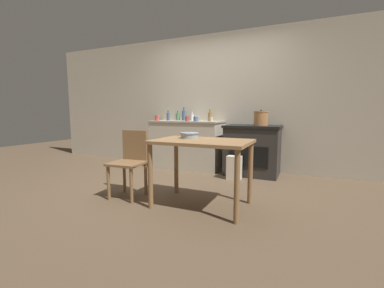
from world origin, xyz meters
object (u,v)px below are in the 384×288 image
(chair, at_px, (130,161))
(cup_right, at_px, (157,118))
(bottle_mid_left, at_px, (184,115))
(bottle_far_left, at_px, (178,117))
(cup_mid_right, at_px, (196,119))
(bottle_left, at_px, (192,117))
(cup_far_right, at_px, (211,119))
(work_table, at_px, (202,150))
(mixing_bowl_large, at_px, (189,135))
(cup_center_right, at_px, (187,119))
(flour_sack, at_px, (234,168))
(bottle_center_left, at_px, (168,116))
(bottle_center, at_px, (210,116))
(stove, at_px, (252,150))
(stock_pot, at_px, (261,118))

(chair, distance_m, cup_right, 1.83)
(bottle_mid_left, relative_size, cup_right, 2.66)
(bottle_far_left, height_order, bottle_mid_left, bottle_mid_left)
(bottle_far_left, relative_size, cup_mid_right, 2.22)
(bottle_left, xyz_separation_m, cup_right, (-0.56, -0.40, -0.02))
(cup_far_right, bearing_deg, work_table, -73.25)
(mixing_bowl_large, relative_size, bottle_left, 1.27)
(bottle_mid_left, bearing_deg, cup_center_right, -56.00)
(chair, xyz_separation_m, cup_mid_right, (0.21, 1.62, 0.49))
(flour_sack, height_order, mixing_bowl_large, mixing_bowl_large)
(bottle_left, height_order, cup_mid_right, bottle_left)
(bottle_mid_left, distance_m, cup_mid_right, 0.54)
(mixing_bowl_large, height_order, bottle_center_left, bottle_center_left)
(chair, xyz_separation_m, flour_sack, (1.01, 1.35, -0.27))
(chair, height_order, cup_far_right, cup_far_right)
(bottle_center, distance_m, cup_mid_right, 0.39)
(bottle_far_left, relative_size, bottle_center_left, 0.95)
(bottle_far_left, relative_size, cup_center_right, 2.17)
(cup_right, bearing_deg, bottle_far_left, 50.11)
(flour_sack, xyz_separation_m, cup_right, (-1.62, 0.30, 0.77))
(bottle_center_left, xyz_separation_m, cup_mid_right, (0.70, -0.23, -0.04))
(chair, bearing_deg, bottle_center, 76.07)
(stove, relative_size, bottle_far_left, 4.77)
(chair, xyz_separation_m, bottle_center, (0.35, 1.99, 0.54))
(stove, xyz_separation_m, stock_pot, (0.13, -0.03, 0.55))
(cup_mid_right, bearing_deg, flour_sack, -18.98)
(bottle_left, height_order, cup_far_right, bottle_left)
(cup_right, bearing_deg, bottle_mid_left, 37.44)
(bottle_left, relative_size, bottle_mid_left, 0.68)
(bottle_mid_left, height_order, cup_center_right, bottle_mid_left)
(flour_sack, height_order, bottle_far_left, bottle_far_left)
(work_table, distance_m, cup_far_right, 1.74)
(chair, bearing_deg, cup_right, 106.46)
(bottle_far_left, distance_m, bottle_left, 0.29)
(bottle_left, bearing_deg, cup_mid_right, -57.58)
(stock_pot, height_order, cup_center_right, stock_pot)
(work_table, bearing_deg, bottle_center, 107.90)
(work_table, distance_m, chair, 0.99)
(cup_mid_right, bearing_deg, bottle_far_left, 147.04)
(bottle_far_left, bearing_deg, mixing_bowl_large, -58.62)
(flour_sack, relative_size, cup_center_right, 4.27)
(bottle_mid_left, bearing_deg, stove, -6.56)
(cup_far_right, bearing_deg, bottle_left, 146.15)
(bottle_center_left, height_order, cup_center_right, bottle_center_left)
(chair, xyz_separation_m, bottle_center_left, (-0.49, 1.85, 0.53))
(work_table, relative_size, cup_far_right, 13.47)
(work_table, distance_m, cup_mid_right, 1.77)
(work_table, distance_m, mixing_bowl_large, 0.29)
(stove, relative_size, bottle_center, 4.25)
(flour_sack, bearing_deg, work_table, -91.46)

